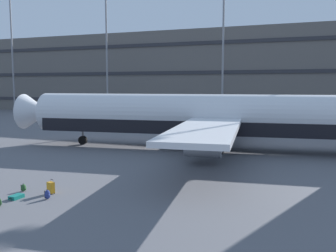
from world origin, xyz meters
The scene contains 10 objects.
ground_plane centered at (0.00, 0.00, 0.00)m, with size 600.00×600.00×0.00m, color #5B5B60.
terminal_structure centered at (0.00, 47.68, 8.63)m, with size 170.53×19.04×17.26m.
airliner centered at (6.35, 0.93, 3.15)m, with size 40.96×33.16×11.23m.
light_mast_far_left centered at (-47.27, 32.67, 14.87)m, with size 1.80×0.50×26.25m.
light_mast_left centered at (-23.24, 32.67, 14.38)m, with size 1.80×0.50×25.29m.
light_mast_center_left centered at (0.39, 32.67, 14.60)m, with size 1.80×0.50×25.71m.
suitcase_navy centered at (1.16, -16.34, 0.37)m, with size 0.48×0.39×0.83m.
suitcase_upright centered at (-0.04, -17.75, 0.10)m, with size 0.52×0.80×0.20m.
backpack_black centered at (-0.66, -16.50, 0.20)m, with size 0.34×0.36×0.47m.
backpack_purple centered at (1.63, -17.22, 0.25)m, with size 0.34×0.38×0.56m.
Camera 1 is at (14.66, -33.19, 6.22)m, focal length 39.38 mm.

